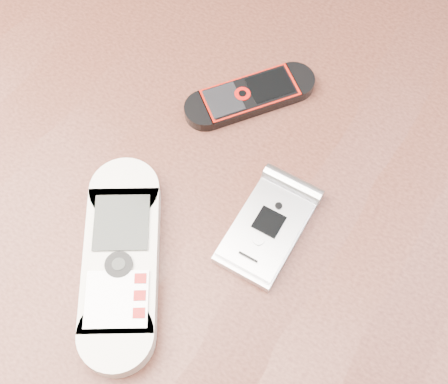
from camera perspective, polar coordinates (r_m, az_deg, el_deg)
The scene contains 5 objects.
ground at distance 1.26m, azimuth -0.20°, elevation -15.49°, with size 4.00×4.00×0.00m, color #472B19.
table at distance 0.64m, azimuth -0.39°, elevation -4.42°, with size 1.20×0.80×0.75m.
nokia_white at distance 0.51m, azimuth -9.40°, elevation -6.20°, with size 0.06×0.18×0.02m, color white.
nokia_black_red at distance 0.59m, azimuth 2.40°, elevation 8.80°, with size 0.04×0.13×0.01m, color black.
motorola_razr at distance 0.52m, azimuth 3.93°, elevation -3.32°, with size 0.05×0.10×0.02m, color silver.
Camera 1 is at (0.13, -0.20, 1.24)m, focal length 50.00 mm.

